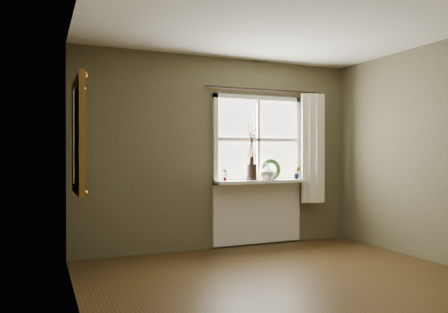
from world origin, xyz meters
name	(u,v)px	position (x,y,z in m)	size (l,w,h in m)	color
floor	(319,297)	(0.00, 0.00, 0.00)	(4.50, 4.50, 0.00)	#3A2712
ceiling	(319,6)	(0.00, 0.00, 2.60)	(4.50, 4.50, 0.00)	silver
wall_back	(220,153)	(0.00, 2.30, 1.30)	(4.00, 0.10, 2.60)	brown
wall_left	(77,151)	(-2.05, 0.00, 1.30)	(0.10, 4.50, 2.60)	brown
window_frame	(258,140)	(0.55, 2.23, 1.48)	(1.36, 0.06, 1.24)	white
window_sill	(261,181)	(0.55, 2.12, 0.90)	(1.36, 0.26, 0.04)	white
window_apron	(258,212)	(0.55, 2.23, 0.46)	(1.36, 0.04, 0.88)	white
dark_jug	(251,172)	(0.40, 2.12, 1.03)	(0.15, 0.15, 0.22)	black
cream_vase	(267,171)	(0.64, 2.12, 1.04)	(0.22, 0.22, 0.23)	beige
wreath	(271,171)	(0.73, 2.16, 1.03)	(0.30, 0.30, 0.07)	#28441E
potted_plant_left	(225,175)	(0.00, 2.12, 1.00)	(0.09, 0.06, 0.17)	#28441E
potted_plant_right	(297,173)	(1.13, 2.12, 1.01)	(0.10, 0.08, 0.18)	#28441E
curtain	(312,148)	(1.39, 2.13, 1.37)	(0.36, 0.12, 1.59)	#EDE6CE
curtain_rod	(266,90)	(0.65, 2.17, 2.18)	(0.03, 0.03, 1.84)	black
gilt_mirror	(77,135)	(-1.96, 1.12, 1.46)	(0.10, 0.92, 1.10)	white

